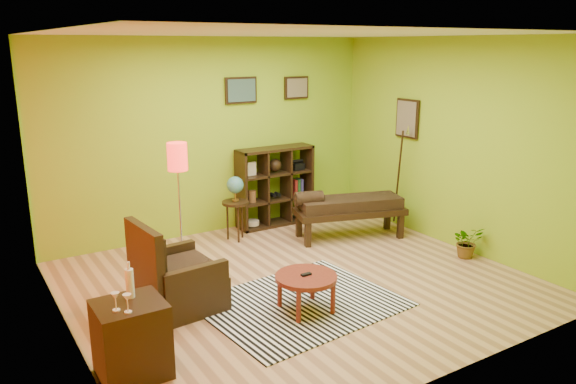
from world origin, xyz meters
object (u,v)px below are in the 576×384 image
armchair (174,282)px  cube_shelf (276,186)px  globe_table (235,192)px  potted_plant (467,245)px  coffee_table (306,280)px  side_cabinet (131,339)px  bench (347,207)px  floor_lamp (178,169)px

armchair → cube_shelf: size_ratio=0.81×
globe_table → potted_plant: (2.24, -2.19, -0.53)m
coffee_table → side_cabinet: size_ratio=0.66×
coffee_table → bench: (1.77, 1.60, 0.12)m
globe_table → bench: 1.59m
cube_shelf → armchair: bearing=-141.3°
side_cabinet → floor_lamp: (1.17, 1.84, 0.96)m
armchair → floor_lamp: size_ratio=0.61×
side_cabinet → cube_shelf: size_ratio=0.81×
coffee_table → potted_plant: size_ratio=1.51×
side_cabinet → globe_table: 3.43m
globe_table → bench: (1.38, -0.75, -0.24)m
armchair → potted_plant: bearing=-9.3°
side_cabinet → floor_lamp: 2.38m
floor_lamp → bench: size_ratio=0.97×
armchair → side_cabinet: (-0.75, -0.98, 0.04)m
coffee_table → cube_shelf: 2.96m
side_cabinet → armchair: bearing=52.8°
side_cabinet → bench: side_cabinet is taller
globe_table → bench: globe_table is taller
coffee_table → potted_plant: coffee_table is taller
cube_shelf → potted_plant: cube_shelf is taller
side_cabinet → globe_table: bearing=48.5°
potted_plant → armchair: bearing=170.7°
bench → potted_plant: 1.70m
armchair → globe_table: bearing=46.1°
coffee_table → bench: bench is taller
side_cabinet → floor_lamp: bearing=57.5°
coffee_table → globe_table: size_ratio=0.70×
globe_table → armchair: bearing=-133.9°
armchair → side_cabinet: armchair is taller
cube_shelf → bench: 1.21m
coffee_table → globe_table: 2.41m
globe_table → floor_lamp: bearing=-146.5°
floor_lamp → potted_plant: 3.81m
cube_shelf → bench: size_ratio=0.73×
bench → cube_shelf: bearing=116.3°
cube_shelf → coffee_table: bearing=-114.8°
potted_plant → coffee_table: bearing=-176.6°
potted_plant → globe_table: bearing=135.6°
armchair → bench: 3.02m
floor_lamp → globe_table: 1.44m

